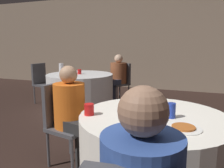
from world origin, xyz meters
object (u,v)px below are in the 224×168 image
object	(u,v)px
chair_far_west	(42,80)
soda_can_silver	(134,106)
chair_far_northeast	(122,79)
person_floral_shirt	(116,78)
person_orange_shirt	(75,117)
soda_can_red	(154,108)
pizza_plate_near	(183,128)
table_far	(80,92)
bottle_far	(61,69)
table_near	(153,156)
soda_can_blue	(171,110)
chair_near_west	(63,117)

from	to	relation	value
chair_far_west	soda_can_silver	distance (m)	3.59
chair_far_northeast	soda_can_silver	distance (m)	3.23
person_floral_shirt	person_orange_shirt	bearing A→B (deg)	134.08
person_floral_shirt	soda_can_red	distance (m)	3.19
chair_far_northeast	person_floral_shirt	distance (m)	0.16
chair_far_northeast	pizza_plate_near	distance (m)	3.58
table_far	bottle_far	bearing A→B (deg)	-166.76
chair_far_northeast	person_floral_shirt	bearing A→B (deg)	90.00
chair_far_northeast	person_floral_shirt	world-z (taller)	person_floral_shirt
person_orange_shirt	chair_far_northeast	bearing A→B (deg)	-160.55
table_near	bottle_far	distance (m)	3.06
table_near	chair_far_northeast	xyz separation A→B (m)	(-1.26, 3.02, 0.17)
table_near	soda_can_blue	distance (m)	0.45
table_far	person_orange_shirt	world-z (taller)	person_orange_shirt
pizza_plate_near	soda_can_silver	bearing A→B (deg)	151.58
chair_far_west	chair_far_northeast	bearing A→B (deg)	122.29
chair_far_northeast	soda_can_silver	size ratio (longest dim) A/B	7.34
chair_far_west	chair_far_northeast	xyz separation A→B (m)	(1.67, 0.74, 0.00)
pizza_plate_near	soda_can_red	distance (m)	0.34
person_floral_shirt	bottle_far	world-z (taller)	person_floral_shirt
pizza_plate_near	soda_can_blue	world-z (taller)	soda_can_blue
soda_can_red	bottle_far	size ratio (longest dim) A/B	0.57
table_far	chair_near_west	distance (m)	2.10
person_floral_shirt	soda_can_red	xyz separation A→B (m)	(1.34, -2.89, 0.22)
soda_can_red	soda_can_silver	distance (m)	0.16
person_orange_shirt	soda_can_blue	size ratio (longest dim) A/B	8.97
person_floral_shirt	chair_far_northeast	bearing A→B (deg)	-90.00
soda_can_blue	soda_can_silver	size ratio (longest dim) A/B	1.00
person_floral_shirt	soda_can_red	bearing A→B (deg)	148.70
soda_can_blue	soda_can_silver	xyz separation A→B (m)	(-0.31, 0.01, 0.00)
chair_far_west	person_orange_shirt	size ratio (longest dim) A/B	0.82
table_far	chair_near_west	world-z (taller)	chair_near_west
pizza_plate_near	soda_can_red	world-z (taller)	soda_can_red
person_orange_shirt	chair_near_west	bearing A→B (deg)	-90.00
table_far	person_floral_shirt	size ratio (longest dim) A/B	1.21
bottle_far	soda_can_blue	bearing A→B (deg)	-40.90
chair_far_west	bottle_far	world-z (taller)	bottle_far
chair_near_west	soda_can_blue	size ratio (longest dim) A/B	7.34
person_orange_shirt	pizza_plate_near	size ratio (longest dim) A/B	4.33
table_near	table_far	size ratio (longest dim) A/B	0.94
table_near	chair_far_west	bearing A→B (deg)	142.04
table_near	person_orange_shirt	world-z (taller)	person_orange_shirt
soda_can_blue	chair_far_west	bearing A→B (deg)	143.11
bottle_far	person_orange_shirt	bearing A→B (deg)	-53.49
pizza_plate_near	soda_can_blue	xyz separation A→B (m)	(-0.10, 0.21, 0.05)
table_far	bottle_far	size ratio (longest dim) A/B	6.23
person_floral_shirt	table_far	bearing A→B (deg)	90.00
soda_can_blue	table_far	bearing A→B (deg)	132.97
soda_can_silver	chair_far_west	bearing A→B (deg)	140.33
chair_far_northeast	person_orange_shirt	bearing A→B (deg)	131.88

